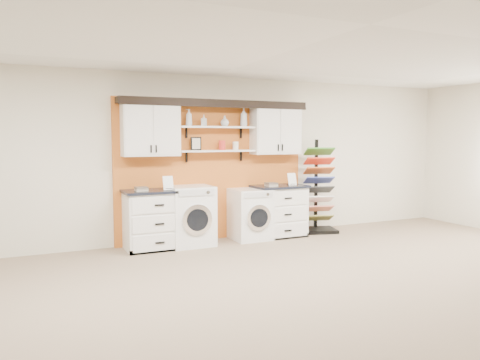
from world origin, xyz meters
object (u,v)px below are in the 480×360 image
base_cabinet_right (279,211)px  washer (190,216)px  dryer (250,214)px  sample_rack (318,203)px  base_cabinet_left (154,219)px

base_cabinet_right → washer: (-1.66, -0.00, 0.03)m
washer → dryer: bearing=0.0°
base_cabinet_right → sample_rack: bearing=2.3°
dryer → sample_rack: (1.44, 0.04, 0.10)m
base_cabinet_right → washer: washer is taller
base_cabinet_left → base_cabinet_right: (2.26, 0.00, -0.01)m
sample_rack → dryer: bearing=-161.9°
base_cabinet_right → washer: bearing=-179.9°
base_cabinet_right → dryer: 0.58m
base_cabinet_right → washer: size_ratio=0.96×
base_cabinet_left → dryer: bearing=-0.1°
base_cabinet_left → base_cabinet_right: 2.26m
base_cabinet_left → washer: size_ratio=0.99×
base_cabinet_left → sample_rack: (3.12, 0.04, 0.07)m
base_cabinet_left → dryer: size_ratio=1.09×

